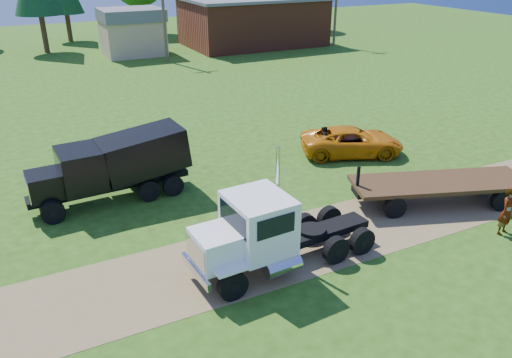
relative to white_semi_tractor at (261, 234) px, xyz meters
name	(u,v)px	position (x,y,z in m)	size (l,w,h in m)	color
ground	(293,245)	(1.82, 0.82, -1.44)	(140.00, 140.00, 0.00)	#294910
dirt_track	(293,245)	(1.82, 0.82, -1.43)	(120.00, 4.20, 0.01)	olive
white_semi_tractor	(261,234)	(0.00, 0.00, 0.00)	(7.07, 2.73, 4.22)	black
black_dump_truck	(115,164)	(-3.18, 7.75, 0.23)	(7.07, 2.47, 3.03)	black
orange_pickup	(352,141)	(9.31, 7.37, -0.68)	(2.52, 5.46, 1.52)	#CC7009
flatbed_trailer	(439,186)	(9.26, 0.98, -0.60)	(7.96, 4.67, 1.96)	#332010
spectator_a	(507,212)	(9.63, -2.12, -0.47)	(0.71, 0.46, 1.94)	#999999
spectator_b	(323,142)	(7.78, 7.87, -0.61)	(0.81, 0.63, 1.67)	#999999
brick_building	(253,21)	(19.82, 40.82, 1.22)	(15.40, 10.40, 5.30)	brown
tan_shed	(132,31)	(5.82, 40.82, 0.98)	(6.20, 5.40, 4.70)	tan
utility_poles	(163,12)	(7.82, 35.82, 3.27)	(42.20, 0.28, 9.00)	brown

